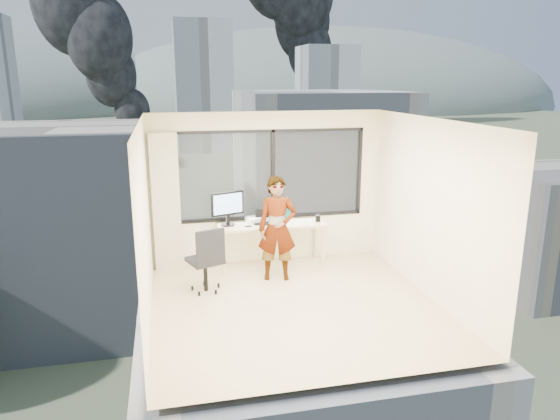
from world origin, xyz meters
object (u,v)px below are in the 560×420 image
object	(u,v)px
desk	(272,244)
laptop	(264,218)
person	(277,229)
game_console	(257,219)
monitor	(228,208)
chair	(205,258)
handbag	(285,214)

from	to	relation	value
desk	laptop	xyz separation A→B (m)	(-0.12, 0.02, 0.48)
person	laptop	size ratio (longest dim) A/B	4.98
person	game_console	bearing A→B (deg)	113.74
person	laptop	bearing A→B (deg)	108.49
game_console	laptop	world-z (taller)	laptop
desk	monitor	size ratio (longest dim) A/B	3.12
chair	desk	bearing A→B (deg)	14.84
chair	handbag	xyz separation A→B (m)	(1.48, 1.09, 0.32)
chair	game_console	world-z (taller)	chair
person	monitor	distance (m)	0.98
monitor	person	bearing A→B (deg)	-61.11
handbag	chair	bearing A→B (deg)	-135.62
laptop	handbag	xyz separation A→B (m)	(0.41, 0.22, -0.01)
monitor	laptop	distance (m)	0.64
game_console	laptop	distance (m)	0.20
chair	game_console	bearing A→B (deg)	25.87
chair	laptop	size ratio (longest dim) A/B	3.10
desk	person	xyz separation A→B (m)	(-0.03, -0.60, 0.46)
person	handbag	distance (m)	0.90
chair	game_console	size ratio (longest dim) A/B	3.11
desk	person	size ratio (longest dim) A/B	1.08
chair	monitor	world-z (taller)	monitor
desk	game_console	xyz separation A→B (m)	(-0.22, 0.18, 0.42)
person	handbag	size ratio (longest dim) A/B	7.27
chair	laptop	bearing A→B (deg)	18.31
game_console	laptop	size ratio (longest dim) A/B	1.00
monitor	game_console	xyz separation A→B (m)	(0.51, 0.12, -0.25)
chair	handbag	world-z (taller)	chair
chair	person	world-z (taller)	person
chair	person	size ratio (longest dim) A/B	0.62
laptop	person	bearing A→B (deg)	-66.63
monitor	game_console	world-z (taller)	monitor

